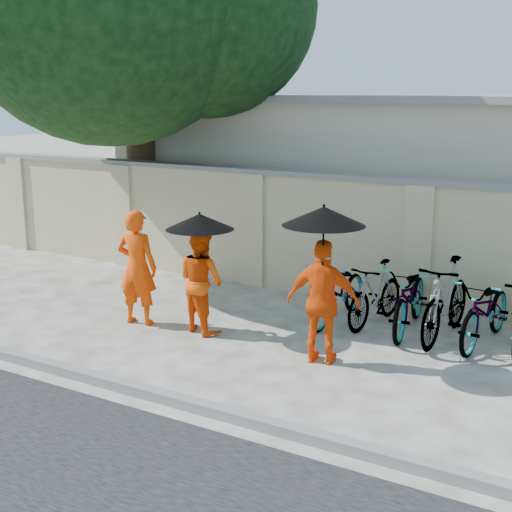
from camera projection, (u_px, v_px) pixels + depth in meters
The scene contains 14 objects.
ground at pixel (201, 346), 9.75m from camera, with size 80.00×80.00×0.00m, color beige.
kerb at pixel (117, 384), 8.32m from camera, with size 40.00×0.16×0.12m, color slate.
compound_wall at pixel (362, 241), 11.70m from camera, with size 20.00×0.30×2.00m, color #C3B98F.
building_behind at pixel (483, 183), 14.25m from camera, with size 14.00×6.00×3.20m, color beige.
monk_left at pixel (137, 267), 10.51m from camera, with size 0.63×0.41×1.73m, color #FF4507.
monk_center at pixel (201, 281), 10.19m from camera, with size 0.73×0.57×1.51m, color #EE4C08.
parasol_center at pixel (200, 222), 9.91m from camera, with size 0.97×0.97×0.88m.
monk_right at pixel (323, 302), 8.98m from camera, with size 0.94×0.39×1.61m, color #F64D0A.
parasol_right at pixel (324, 216), 8.65m from camera, with size 1.03×1.03×1.13m.
bike_0 at pixel (338, 291), 10.68m from camera, with size 0.63×1.80×0.94m, color #989898.
bike_1 at pixel (375, 294), 10.52m from camera, with size 0.45×1.58×0.95m, color #989898.
bike_2 at pixel (410, 298), 10.24m from camera, with size 0.67×1.91×1.00m, color #989898.
bike_3 at pixel (446, 300), 9.88m from camera, with size 0.53×1.89×1.14m, color #989898.
bike_4 at pixel (486, 311), 9.70m from camera, with size 0.64×1.84×0.97m, color #989898.
Camera 1 is at (5.38, -7.53, 3.40)m, focal length 50.00 mm.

